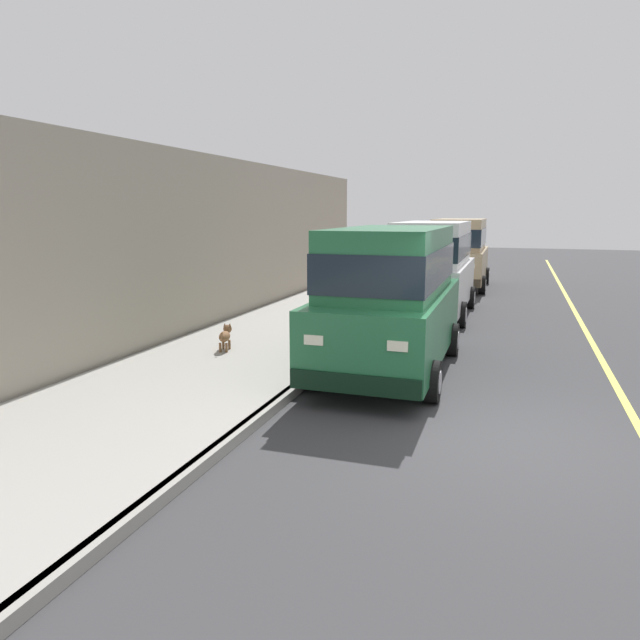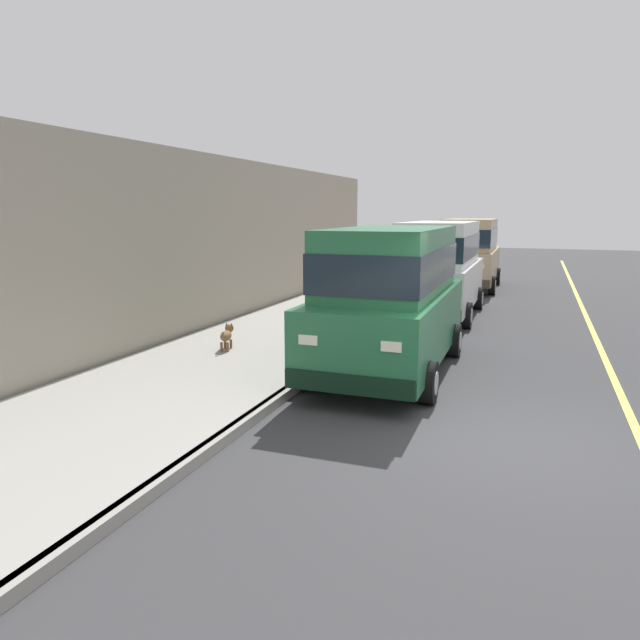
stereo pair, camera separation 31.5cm
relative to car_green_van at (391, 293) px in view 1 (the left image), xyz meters
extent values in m
plane|color=#38383A|center=(2.09, -2.56, -1.39)|extent=(80.00, 80.00, 0.00)
cube|color=gray|center=(-1.11, -2.56, -1.32)|extent=(0.16, 64.00, 0.14)
cube|color=#99968E|center=(-2.91, -2.56, -1.32)|extent=(3.60, 64.00, 0.14)
cube|color=#23663D|center=(0.00, 0.00, -0.52)|extent=(1.94, 4.82, 1.10)
cube|color=#23663D|center=(0.00, 0.00, 0.58)|extent=(1.70, 3.81, 1.10)
cube|color=#19232D|center=(0.00, 0.00, 0.49)|extent=(1.74, 3.85, 0.61)
cube|color=black|center=(0.02, -2.35, -0.93)|extent=(1.86, 0.22, 0.28)
cube|color=black|center=(-0.02, 2.35, -0.93)|extent=(1.86, 0.22, 0.28)
cylinder|color=black|center=(0.96, -1.48, -1.07)|extent=(0.23, 0.64, 0.64)
cylinder|color=#9E9EA3|center=(0.96, -1.48, -1.07)|extent=(0.24, 0.35, 0.35)
cylinder|color=black|center=(-0.94, -1.50, -1.07)|extent=(0.23, 0.64, 0.64)
cylinder|color=#9E9EA3|center=(-0.94, -1.50, -1.07)|extent=(0.24, 0.35, 0.35)
cylinder|color=black|center=(0.94, 1.50, -1.07)|extent=(0.23, 0.64, 0.64)
cylinder|color=#9E9EA3|center=(0.94, 1.50, -1.07)|extent=(0.24, 0.35, 0.35)
cylinder|color=black|center=(-0.96, 1.48, -1.07)|extent=(0.23, 0.64, 0.64)
cylinder|color=#9E9EA3|center=(-0.96, 1.48, -1.07)|extent=(0.24, 0.35, 0.35)
cube|color=#EAEACC|center=(0.61, -2.37, -0.36)|extent=(0.28, 0.08, 0.14)
cube|color=#EAEACC|center=(-0.57, -2.38, -0.36)|extent=(0.28, 0.08, 0.14)
cube|color=white|center=(-0.11, 5.88, -0.52)|extent=(1.91, 4.81, 1.10)
cube|color=white|center=(-0.11, 5.88, 0.58)|extent=(1.68, 3.80, 1.10)
cube|color=#19232D|center=(-0.11, 5.88, 0.49)|extent=(1.72, 3.84, 0.61)
cube|color=#505050|center=(-0.11, 3.53, -0.93)|extent=(1.86, 0.20, 0.28)
cube|color=#505050|center=(-0.12, 8.23, -0.93)|extent=(1.86, 0.20, 0.28)
cylinder|color=black|center=(0.84, 4.39, -1.07)|extent=(0.22, 0.64, 0.64)
cylinder|color=#9E9EA3|center=(0.84, 4.39, -1.07)|extent=(0.24, 0.35, 0.35)
cylinder|color=black|center=(-1.06, 4.39, -1.07)|extent=(0.22, 0.64, 0.64)
cylinder|color=#9E9EA3|center=(-1.06, 4.39, -1.07)|extent=(0.24, 0.35, 0.35)
cylinder|color=black|center=(0.83, 7.37, -1.07)|extent=(0.22, 0.64, 0.64)
cylinder|color=#9E9EA3|center=(0.83, 7.37, -1.07)|extent=(0.24, 0.35, 0.35)
cylinder|color=black|center=(-1.07, 7.36, -1.07)|extent=(0.22, 0.64, 0.64)
cylinder|color=#9E9EA3|center=(-1.07, 7.36, -1.07)|extent=(0.24, 0.35, 0.35)
cube|color=#EAEACC|center=(0.48, 3.50, -0.36)|extent=(0.28, 0.08, 0.14)
cube|color=#EAEACC|center=(-0.70, 3.49, -0.36)|extent=(0.28, 0.08, 0.14)
cube|color=tan|center=(0.01, 12.02, -0.52)|extent=(1.95, 4.82, 1.10)
cube|color=tan|center=(0.01, 12.02, 0.58)|extent=(1.71, 3.82, 1.10)
cube|color=#19232D|center=(0.01, 12.02, 0.49)|extent=(1.75, 3.86, 0.61)
cube|color=#3E3527|center=(0.04, 9.67, -0.93)|extent=(1.86, 0.22, 0.28)
cube|color=#3E3527|center=(-0.01, 14.37, -0.93)|extent=(1.86, 0.22, 0.28)
cylinder|color=black|center=(0.98, 10.54, -1.07)|extent=(0.23, 0.64, 0.64)
cylinder|color=#9E9EA3|center=(0.98, 10.54, -1.07)|extent=(0.24, 0.35, 0.35)
cylinder|color=black|center=(-0.92, 10.52, -1.07)|extent=(0.23, 0.64, 0.64)
cylinder|color=#9E9EA3|center=(-0.92, 10.52, -1.07)|extent=(0.24, 0.35, 0.35)
cylinder|color=black|center=(0.95, 13.52, -1.07)|extent=(0.23, 0.64, 0.64)
cylinder|color=#9E9EA3|center=(0.95, 13.52, -1.07)|extent=(0.24, 0.35, 0.35)
cylinder|color=black|center=(-0.95, 13.50, -1.07)|extent=(0.23, 0.64, 0.64)
cylinder|color=#9E9EA3|center=(-0.95, 13.50, -1.07)|extent=(0.24, 0.35, 0.35)
cube|color=#EAEACC|center=(0.62, 9.65, -0.36)|extent=(0.28, 0.08, 0.14)
cube|color=#EAEACC|center=(-0.55, 9.63, -0.36)|extent=(0.28, 0.08, 0.14)
ellipsoid|color=brown|center=(-3.21, -0.10, -0.97)|extent=(0.31, 0.48, 0.20)
cylinder|color=brown|center=(-3.30, 0.01, -1.16)|extent=(0.05, 0.05, 0.18)
cylinder|color=brown|center=(-3.19, 0.04, -1.16)|extent=(0.05, 0.05, 0.18)
cylinder|color=brown|center=(-3.23, -0.25, -1.16)|extent=(0.05, 0.05, 0.18)
cylinder|color=brown|center=(-3.11, -0.22, -1.16)|extent=(0.05, 0.05, 0.18)
sphere|color=brown|center=(-3.29, 0.18, -0.88)|extent=(0.17, 0.17, 0.17)
ellipsoid|color=#432C1C|center=(-3.31, 0.26, -0.90)|extent=(0.10, 0.13, 0.06)
cone|color=brown|center=(-3.33, 0.15, -0.80)|extent=(0.06, 0.06, 0.07)
cone|color=brown|center=(-3.24, 0.18, -0.80)|extent=(0.06, 0.06, 0.07)
cylinder|color=brown|center=(-3.14, -0.35, -0.91)|extent=(0.07, 0.12, 0.13)
cylinder|color=gold|center=(-1.56, 2.87, -1.22)|extent=(0.24, 0.24, 0.06)
cylinder|color=gold|center=(-1.56, 2.87, -0.92)|extent=(0.17, 0.17, 0.55)
sphere|color=gold|center=(-1.56, 2.87, -0.60)|extent=(0.15, 0.15, 0.15)
cylinder|color=gold|center=(-1.68, 2.87, -0.89)|extent=(0.10, 0.07, 0.07)
cylinder|color=gold|center=(-1.44, 2.87, -0.89)|extent=(0.10, 0.07, 0.07)
cube|color=#9E9384|center=(-5.01, 3.60, 0.65)|extent=(0.50, 20.00, 4.09)
camera|label=1|loc=(2.03, -9.74, 1.40)|focal=32.27mm
camera|label=2|loc=(2.33, -9.64, 1.40)|focal=32.27mm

